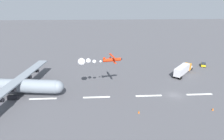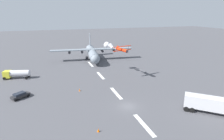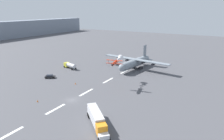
{
  "view_description": "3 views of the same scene",
  "coord_description": "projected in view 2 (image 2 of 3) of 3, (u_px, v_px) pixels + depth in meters",
  "views": [
    {
      "loc": [
        22.09,
        51.8,
        27.84
      ],
      "look_at": [
        18.69,
        -5.96,
        6.36
      ],
      "focal_mm": 31.24,
      "sensor_mm": 36.0,
      "label": 1
    },
    {
      "loc": [
        -35.15,
        16.15,
        21.0
      ],
      "look_at": [
        16.9,
        -1.95,
        3.82
      ],
      "focal_mm": 29.3,
      "sensor_mm": 36.0,
      "label": 2
    },
    {
      "loc": [
        -49.47,
        -44.73,
        29.76
      ],
      "look_at": [
        27.02,
        0.0,
        3.9
      ],
      "focal_mm": 33.26,
      "sensor_mm": 36.0,
      "label": 3
    }
  ],
  "objects": [
    {
      "name": "traffic_cone_far",
      "position": [
        80.0,
        90.0,
        51.44
      ],
      "size": [
        0.44,
        0.44,
        0.75
      ],
      "primitive_type": "cone",
      "color": "orange",
      "rests_on": "ground"
    },
    {
      "name": "stunt_biplane_red",
      "position": [
        112.0,
        47.0,
        63.46
      ],
      "size": [
        13.81,
        6.65,
        2.2
      ],
      "color": "red"
    },
    {
      "name": "traffic_cone_near",
      "position": [
        98.0,
        130.0,
        33.72
      ],
      "size": [
        0.44,
        0.44,
        0.75
      ],
      "primitive_type": "cone",
      "color": "orange",
      "rests_on": "ground"
    },
    {
      "name": "semi_truck_orange",
      "position": [
        216.0,
        105.0,
        39.19
      ],
      "size": [
        11.44,
        12.3,
        3.7
      ],
      "color": "silver",
      "rests_on": "ground"
    },
    {
      "name": "runway_stripe_3",
      "position": [
        144.0,
        125.0,
        35.91
      ],
      "size": [
        8.0,
        0.9,
        0.01
      ],
      "primitive_type": "cube",
      "color": "white",
      "rests_on": "ground"
    },
    {
      "name": "runway_stripe_5",
      "position": [
        101.0,
        75.0,
        64.33
      ],
      "size": [
        8.0,
        0.9,
        0.01
      ],
      "primitive_type": "cube",
      "color": "white",
      "rests_on": "ground"
    },
    {
      "name": "fuel_tanker_truck",
      "position": [
        16.0,
        74.0,
        60.9
      ],
      "size": [
        4.65,
        8.6,
        2.9
      ],
      "color": "yellow",
      "rests_on": "ground"
    },
    {
      "name": "ground_plane",
      "position": [
        128.0,
        106.0,
        43.01
      ],
      "size": [
        440.0,
        440.0,
        0.0
      ],
      "primitive_type": "plane",
      "color": "#4C4C51",
      "rests_on": "ground"
    },
    {
      "name": "runway_stripe_6",
      "position": [
        91.0,
        64.0,
        78.54
      ],
      "size": [
        8.0,
        0.9,
        0.01
      ],
      "primitive_type": "cube",
      "color": "white",
      "rests_on": "ground"
    },
    {
      "name": "runway_stripe_4",
      "position": [
        116.0,
        93.0,
        50.12
      ],
      "size": [
        8.0,
        0.9,
        0.01
      ],
      "primitive_type": "cube",
      "color": "white",
      "rests_on": "ground"
    },
    {
      "name": "cargo_transport_plane",
      "position": [
        92.0,
        53.0,
        83.82
      ],
      "size": [
        25.17,
        37.52,
        11.23
      ],
      "color": "gray",
      "rests_on": "ground"
    },
    {
      "name": "airport_staff_sedan",
      "position": [
        20.0,
        95.0,
        46.98
      ],
      "size": [
        4.09,
        4.71,
        1.52
      ],
      "color": "#262628",
      "rests_on": "ground"
    }
  ]
}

